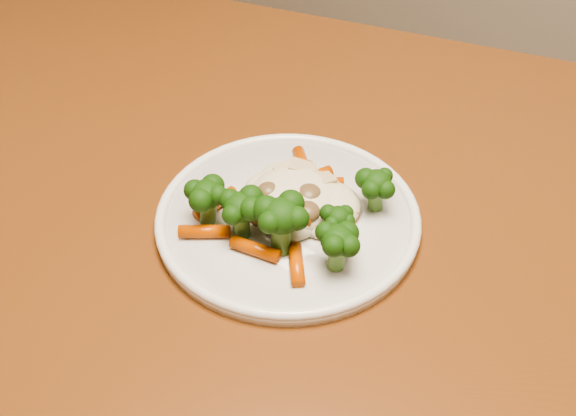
# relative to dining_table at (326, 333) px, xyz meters

# --- Properties ---
(dining_table) EXTENTS (1.44, 1.12, 0.75)m
(dining_table) POSITION_rel_dining_table_xyz_m (0.00, 0.00, 0.00)
(dining_table) COLOR brown
(dining_table) RESTS_ON ground
(plate) EXTENTS (0.24, 0.24, 0.01)m
(plate) POSITION_rel_dining_table_xyz_m (-0.06, 0.03, 0.10)
(plate) COLOR white
(plate) RESTS_ON dining_table
(meal) EXTENTS (0.17, 0.16, 0.05)m
(meal) POSITION_rel_dining_table_xyz_m (-0.05, 0.02, 0.12)
(meal) COLOR beige
(meal) RESTS_ON plate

